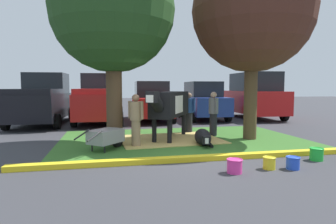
# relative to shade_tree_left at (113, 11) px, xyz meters

# --- Properties ---
(ground_plane) EXTENTS (80.00, 80.00, 0.00)m
(ground_plane) POSITION_rel_shade_tree_left_xyz_m (1.65, -1.68, -3.93)
(ground_plane) COLOR #38383D
(grass_island) EXTENTS (7.87, 5.16, 0.02)m
(grass_island) POSITION_rel_shade_tree_left_xyz_m (2.21, 0.37, -3.92)
(grass_island) COLOR #386B28
(grass_island) RESTS_ON ground
(curb_yellow) EXTENTS (9.07, 0.24, 0.12)m
(curb_yellow) POSITION_rel_shade_tree_left_xyz_m (2.21, -2.36, -3.87)
(curb_yellow) COLOR yellow
(curb_yellow) RESTS_ON ground
(hay_bedding) EXTENTS (3.36, 2.62, 0.04)m
(hay_bedding) POSITION_rel_shade_tree_left_xyz_m (1.78, 0.37, -3.91)
(hay_bedding) COLOR tan
(hay_bedding) RESTS_ON ground
(shade_tree_left) EXTENTS (3.62, 3.62, 5.77)m
(shade_tree_left) POSITION_rel_shade_tree_left_xyz_m (0.00, 0.00, 0.00)
(shade_tree_left) COLOR #4C3823
(shade_tree_left) RESTS_ON ground
(shade_tree_right) EXTENTS (3.90, 3.90, 6.11)m
(shade_tree_right) POSITION_rel_shade_tree_left_xyz_m (4.41, -0.02, 0.20)
(shade_tree_right) COLOR #4C3823
(shade_tree_right) RESTS_ON ground
(cow_holstein) EXTENTS (1.90, 2.89, 1.62)m
(cow_holstein) POSITION_rel_shade_tree_left_xyz_m (1.78, 0.48, -2.77)
(cow_holstein) COLOR black
(cow_holstein) RESTS_ON ground
(calf_lying) EXTENTS (0.67, 1.33, 0.48)m
(calf_lying) POSITION_rel_shade_tree_left_xyz_m (2.57, -0.63, -3.69)
(calf_lying) COLOR black
(calf_lying) RESTS_ON ground
(person_handler) EXTENTS (0.34, 0.53, 1.57)m
(person_handler) POSITION_rel_shade_tree_left_xyz_m (3.45, 0.83, -3.10)
(person_handler) COLOR black
(person_handler) RESTS_ON ground
(person_visitor_near) EXTENTS (0.41, 0.39, 1.53)m
(person_visitor_near) POSITION_rel_shade_tree_left_xyz_m (0.59, -0.48, -3.12)
(person_visitor_near) COLOR #9E7F5B
(person_visitor_near) RESTS_ON ground
(person_visitor_far) EXTENTS (0.40, 0.40, 1.52)m
(person_visitor_far) POSITION_rel_shade_tree_left_xyz_m (2.81, 1.70, -3.12)
(person_visitor_far) COLOR black
(person_visitor_far) RESTS_ON ground
(wheelbarrow) EXTENTS (1.31, 1.39, 0.63)m
(wheelbarrow) POSITION_rel_shade_tree_left_xyz_m (-0.25, -0.78, -3.55)
(wheelbarrow) COLOR gray
(wheelbarrow) RESTS_ON ground
(bucket_pink) EXTENTS (0.33, 0.33, 0.29)m
(bucket_pink) POSITION_rel_shade_tree_left_xyz_m (2.27, -3.45, -3.78)
(bucket_pink) COLOR #EA3893
(bucket_pink) RESTS_ON ground
(bucket_yellow) EXTENTS (0.28, 0.28, 0.26)m
(bucket_yellow) POSITION_rel_shade_tree_left_xyz_m (3.11, -3.34, -3.80)
(bucket_yellow) COLOR yellow
(bucket_yellow) RESTS_ON ground
(bucket_blue) EXTENTS (0.30, 0.30, 0.27)m
(bucket_blue) POSITION_rel_shade_tree_left_xyz_m (3.60, -3.45, -3.79)
(bucket_blue) COLOR blue
(bucket_blue) RESTS_ON ground
(bucket_green) EXTENTS (0.32, 0.32, 0.30)m
(bucket_green) POSITION_rel_shade_tree_left_xyz_m (4.61, -2.91, -3.78)
(bucket_green) COLOR green
(bucket_green) RESTS_ON ground
(pickup_truck_black) EXTENTS (2.42, 5.49, 2.42)m
(pickup_truck_black) POSITION_rel_shade_tree_left_xyz_m (-3.14, 5.74, -2.82)
(pickup_truck_black) COLOR black
(pickup_truck_black) RESTS_ON ground
(pickup_truck_maroon) EXTENTS (2.42, 5.49, 2.42)m
(pickup_truck_maroon) POSITION_rel_shade_tree_left_xyz_m (-0.53, 6.04, -2.82)
(pickup_truck_maroon) COLOR red
(pickup_truck_maroon) RESTS_ON ground
(sedan_red) EXTENTS (2.19, 4.48, 2.02)m
(sedan_red) POSITION_rel_shade_tree_left_xyz_m (2.04, 6.03, -2.95)
(sedan_red) COLOR red
(sedan_red) RESTS_ON ground
(sedan_blue) EXTENTS (2.19, 4.48, 2.02)m
(sedan_blue) POSITION_rel_shade_tree_left_xyz_m (4.87, 6.13, -2.95)
(sedan_blue) COLOR navy
(sedan_blue) RESTS_ON ground
(suv_black) EXTENTS (2.29, 4.69, 2.52)m
(suv_black) POSITION_rel_shade_tree_left_xyz_m (7.80, 5.96, -2.66)
(suv_black) COLOR red
(suv_black) RESTS_ON ground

